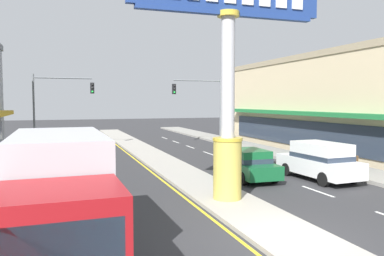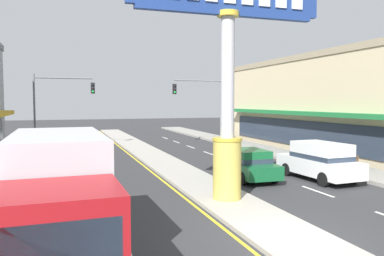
{
  "view_description": "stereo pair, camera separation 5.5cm",
  "coord_description": "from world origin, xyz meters",
  "px_view_note": "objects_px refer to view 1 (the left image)",
  "views": [
    {
      "loc": [
        -6.1,
        -9.13,
        3.93
      ],
      "look_at": [
        0.19,
        9.28,
        2.6
      ],
      "focal_mm": 35.85,
      "sensor_mm": 36.0,
      "label": 1
    },
    {
      "loc": [
        -6.04,
        -9.15,
        3.93
      ],
      "look_at": [
        0.19,
        9.28,
        2.6
      ],
      "focal_mm": 35.85,
      "sensor_mm": 36.0,
      "label": 2
    }
  ],
  "objects_px": {
    "traffic_light_left_side": "(57,98)",
    "box_truck_near_right_lane": "(60,196)",
    "sedan_near_left_lane": "(248,164)",
    "district_sign": "(228,79)",
    "storefront_right": "(336,103)",
    "traffic_light_right_side": "(203,98)",
    "street_bench": "(345,161)",
    "suv_far_right_lane": "(319,160)"
  },
  "relations": [
    {
      "from": "traffic_light_left_side",
      "to": "traffic_light_right_side",
      "type": "height_order",
      "value": "same"
    },
    {
      "from": "traffic_light_left_side",
      "to": "traffic_light_right_side",
      "type": "xyz_separation_m",
      "value": [
        12.87,
        -0.05,
        0.0
      ]
    },
    {
      "from": "suv_far_right_lane",
      "to": "district_sign",
      "type": "bearing_deg",
      "value": -158.34
    },
    {
      "from": "storefront_right",
      "to": "traffic_light_left_side",
      "type": "xyz_separation_m",
      "value": [
        -21.6,
        7.72,
        0.44
      ]
    },
    {
      "from": "traffic_light_left_side",
      "to": "sedan_near_left_lane",
      "type": "height_order",
      "value": "traffic_light_left_side"
    },
    {
      "from": "box_truck_near_right_lane",
      "to": "street_bench",
      "type": "bearing_deg",
      "value": 27.15
    },
    {
      "from": "storefront_right",
      "to": "box_truck_near_right_lane",
      "type": "xyz_separation_m",
      "value": [
        -21.34,
        -16.31,
        -2.11
      ]
    },
    {
      "from": "box_truck_near_right_lane",
      "to": "street_bench",
      "type": "distance_m",
      "value": 16.71
    },
    {
      "from": "storefront_right",
      "to": "suv_far_right_lane",
      "type": "distance_m",
      "value": 13.59
    },
    {
      "from": "traffic_light_right_side",
      "to": "storefront_right",
      "type": "bearing_deg",
      "value": -41.33
    },
    {
      "from": "district_sign",
      "to": "suv_far_right_lane",
      "type": "distance_m",
      "value": 7.65
    },
    {
      "from": "storefront_right",
      "to": "suv_far_right_lane",
      "type": "height_order",
      "value": "storefront_right"
    },
    {
      "from": "district_sign",
      "to": "box_truck_near_right_lane",
      "type": "bearing_deg",
      "value": -146.42
    },
    {
      "from": "storefront_right",
      "to": "traffic_light_left_side",
      "type": "relative_size",
      "value": 4.06
    },
    {
      "from": "sedan_near_left_lane",
      "to": "traffic_light_right_side",
      "type": "bearing_deg",
      "value": 77.43
    },
    {
      "from": "traffic_light_left_side",
      "to": "street_bench",
      "type": "bearing_deg",
      "value": -47.41
    },
    {
      "from": "traffic_light_left_side",
      "to": "traffic_light_right_side",
      "type": "bearing_deg",
      "value": -0.21
    },
    {
      "from": "district_sign",
      "to": "traffic_light_left_side",
      "type": "relative_size",
      "value": 1.39
    },
    {
      "from": "storefront_right",
      "to": "traffic_light_right_side",
      "type": "xyz_separation_m",
      "value": [
        -8.73,
        7.68,
        0.44
      ]
    },
    {
      "from": "storefront_right",
      "to": "traffic_light_right_side",
      "type": "height_order",
      "value": "storefront_right"
    },
    {
      "from": "district_sign",
      "to": "storefront_right",
      "type": "relative_size",
      "value": 0.34
    },
    {
      "from": "traffic_light_left_side",
      "to": "sedan_near_left_lane",
      "type": "relative_size",
      "value": 1.42
    },
    {
      "from": "storefront_right",
      "to": "suv_far_right_lane",
      "type": "relative_size",
      "value": 5.36
    },
    {
      "from": "district_sign",
      "to": "sedan_near_left_lane",
      "type": "bearing_deg",
      "value": 53.13
    },
    {
      "from": "suv_far_right_lane",
      "to": "sedan_near_left_lane",
      "type": "relative_size",
      "value": 1.08
    },
    {
      "from": "district_sign",
      "to": "traffic_light_left_side",
      "type": "distance_m",
      "value": 20.96
    },
    {
      "from": "district_sign",
      "to": "suv_far_right_lane",
      "type": "relative_size",
      "value": 1.83
    },
    {
      "from": "traffic_light_right_side",
      "to": "box_truck_near_right_lane",
      "type": "distance_m",
      "value": 27.22
    },
    {
      "from": "storefront_right",
      "to": "district_sign",
      "type": "bearing_deg",
      "value": -141.16
    },
    {
      "from": "box_truck_near_right_lane",
      "to": "suv_far_right_lane",
      "type": "height_order",
      "value": "box_truck_near_right_lane"
    },
    {
      "from": "sedan_near_left_lane",
      "to": "traffic_light_left_side",
      "type": "bearing_deg",
      "value": 119.9
    },
    {
      "from": "traffic_light_right_side",
      "to": "suv_far_right_lane",
      "type": "xyz_separation_m",
      "value": [
        -0.28,
        -17.45,
        -3.26
      ]
    },
    {
      "from": "traffic_light_left_side",
      "to": "box_truck_near_right_lane",
      "type": "height_order",
      "value": "traffic_light_left_side"
    },
    {
      "from": "traffic_light_right_side",
      "to": "sedan_near_left_lane",
      "type": "xyz_separation_m",
      "value": [
        -3.59,
        -16.09,
        -3.46
      ]
    },
    {
      "from": "storefront_right",
      "to": "street_bench",
      "type": "height_order",
      "value": "storefront_right"
    },
    {
      "from": "box_truck_near_right_lane",
      "to": "street_bench",
      "type": "height_order",
      "value": "box_truck_near_right_lane"
    },
    {
      "from": "storefront_right",
      "to": "box_truck_near_right_lane",
      "type": "bearing_deg",
      "value": -142.61
    },
    {
      "from": "traffic_light_left_side",
      "to": "street_bench",
      "type": "xyz_separation_m",
      "value": [
        15.1,
        -16.43,
        -3.6
      ]
    },
    {
      "from": "sedan_near_left_lane",
      "to": "district_sign",
      "type": "bearing_deg",
      "value": -126.87
    },
    {
      "from": "suv_far_right_lane",
      "to": "street_bench",
      "type": "relative_size",
      "value": 2.93
    },
    {
      "from": "traffic_light_left_side",
      "to": "storefront_right",
      "type": "bearing_deg",
      "value": -19.68
    },
    {
      "from": "traffic_light_right_side",
      "to": "street_bench",
      "type": "relative_size",
      "value": 3.87
    }
  ]
}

